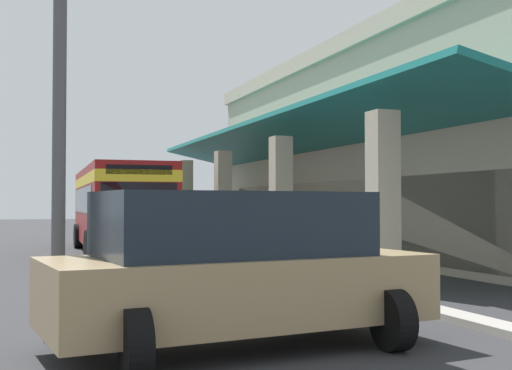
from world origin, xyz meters
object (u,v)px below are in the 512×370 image
object	(u,v)px
transit_bus	(118,203)
potted_palm	(196,232)
parked_suv_tan	(237,268)
pedestrian	(228,237)
lot_light_pole	(60,31)
parked_sedan_silver	(227,253)

from	to	relation	value
transit_bus	potted_palm	bearing A→B (deg)	132.92
potted_palm	transit_bus	bearing A→B (deg)	-47.08
parked_suv_tan	potted_palm	size ratio (longest dim) A/B	2.05
potted_palm	parked_suv_tan	bearing A→B (deg)	-13.47
pedestrian	lot_light_pole	bearing A→B (deg)	-32.17
parked_sedan_silver	pedestrian	world-z (taller)	pedestrian
parked_suv_tan	lot_light_pole	bearing A→B (deg)	-120.64
parked_sedan_silver	potted_palm	size ratio (longest dim) A/B	1.89
transit_bus	lot_light_pole	xyz separation A→B (m)	(15.80, -3.08, 2.29)
parked_sedan_silver	lot_light_pole	distance (m)	6.89
pedestrian	lot_light_pole	xyz separation A→B (m)	(7.52, -4.73, 3.19)
transit_bus	parked_sedan_silver	bearing A→B (deg)	3.69
transit_bus	parked_suv_tan	xyz separation A→B (m)	(17.04, -0.98, -0.84)
potted_palm	lot_light_pole	distance (m)	21.05
transit_bus	pedestrian	size ratio (longest dim) A/B	6.66
pedestrian	lot_light_pole	size ratio (longest dim) A/B	0.22
parked_sedan_silver	lot_light_pole	bearing A→B (deg)	-39.28
transit_bus	parked_suv_tan	size ratio (longest dim) A/B	2.26
potted_palm	pedestrian	bearing A→B (deg)	-11.02
parked_sedan_silver	pedestrian	bearing A→B (deg)	162.06
parked_sedan_silver	pedestrian	xyz separation A→B (m)	(-2.88, 0.93, 0.20)
parked_sedan_silver	transit_bus	bearing A→B (deg)	-176.31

